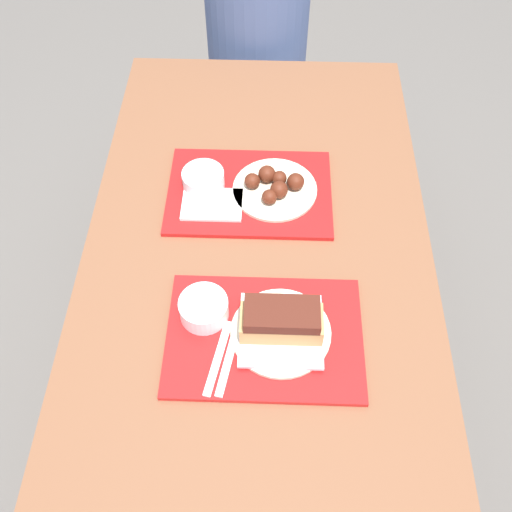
{
  "coord_description": "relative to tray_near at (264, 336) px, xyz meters",
  "views": [
    {
      "loc": [
        0.02,
        -0.77,
        1.84
      ],
      "look_at": [
        -0.0,
        -0.02,
        0.81
      ],
      "focal_mm": 40.0,
      "sensor_mm": 36.0,
      "label": 1
    }
  ],
  "objects": [
    {
      "name": "ground_plane",
      "position": [
        -0.02,
        0.21,
        -0.78
      ],
      "size": [
        12.0,
        12.0,
        0.0
      ],
      "primitive_type": "plane",
      "color": "#605B56"
    },
    {
      "name": "picnic_table",
      "position": [
        -0.02,
        0.21,
        -0.11
      ],
      "size": [
        0.82,
        1.51,
        0.77
      ],
      "color": "brown",
      "rests_on": "ground_plane"
    },
    {
      "name": "picnic_bench_far",
      "position": [
        -0.02,
        1.18,
        -0.39
      ],
      "size": [
        0.78,
        0.28,
        0.47
      ],
      "color": "brown",
      "rests_on": "ground_plane"
    },
    {
      "name": "tray_near",
      "position": [
        0.0,
        0.0,
        0.0
      ],
      "size": [
        0.41,
        0.29,
        0.01
      ],
      "color": "red",
      "rests_on": "picnic_table"
    },
    {
      "name": "tray_far",
      "position": [
        -0.05,
        0.41,
        0.0
      ],
      "size": [
        0.41,
        0.29,
        0.01
      ],
      "color": "red",
      "rests_on": "picnic_table"
    },
    {
      "name": "bowl_coleslaw_near",
      "position": [
        -0.13,
        0.05,
        0.03
      ],
      "size": [
        0.1,
        0.1,
        0.05
      ],
      "color": "silver",
      "rests_on": "tray_near"
    },
    {
      "name": "brisket_sandwich_plate",
      "position": [
        0.03,
        0.01,
        0.04
      ],
      "size": [
        0.21,
        0.21,
        0.09
      ],
      "color": "beige",
      "rests_on": "tray_near"
    },
    {
      "name": "plastic_fork_near",
      "position": [
        -0.09,
        -0.06,
        0.01
      ],
      "size": [
        0.05,
        0.17,
        0.0
      ],
      "color": "white",
      "rests_on": "tray_near"
    },
    {
      "name": "plastic_knife_near",
      "position": [
        -0.07,
        -0.06,
        0.01
      ],
      "size": [
        0.05,
        0.17,
        0.0
      ],
      "color": "white",
      "rests_on": "tray_near"
    },
    {
      "name": "condiment_packet",
      "position": [
        -0.0,
        0.07,
        0.01
      ],
      "size": [
        0.04,
        0.03,
        0.01
      ],
      "color": "teal",
      "rests_on": "tray_near"
    },
    {
      "name": "bowl_coleslaw_far",
      "position": [
        -0.16,
        0.42,
        0.03
      ],
      "size": [
        0.1,
        0.1,
        0.05
      ],
      "color": "silver",
      "rests_on": "tray_far"
    },
    {
      "name": "wings_plate_far",
      "position": [
        0.02,
        0.41,
        0.02
      ],
      "size": [
        0.21,
        0.21,
        0.05
      ],
      "color": "beige",
      "rests_on": "tray_far"
    },
    {
      "name": "napkin_far",
      "position": [
        -0.14,
        0.35,
        0.01
      ],
      "size": [
        0.15,
        0.1,
        0.01
      ],
      "color": "white",
      "rests_on": "tray_far"
    },
    {
      "name": "person_seated_across",
      "position": [
        -0.05,
        1.18,
        -0.04
      ],
      "size": [
        0.34,
        0.34,
        0.66
      ],
      "color": "#4C6093",
      "rests_on": "picnic_bench_far"
    }
  ]
}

